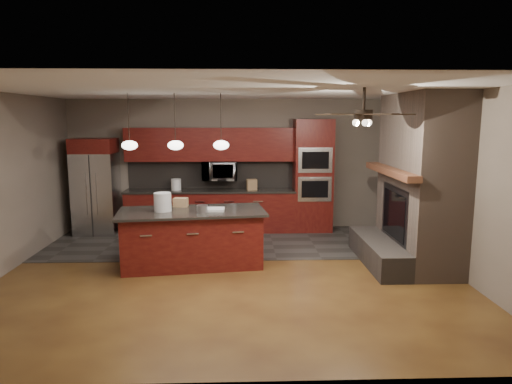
{
  "coord_description": "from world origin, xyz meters",
  "views": [
    {
      "loc": [
        0.17,
        -6.87,
        2.4
      ],
      "look_at": [
        0.42,
        0.6,
        1.19
      ],
      "focal_mm": 32.0,
      "sensor_mm": 36.0,
      "label": 1
    }
  ],
  "objects_px": {
    "refrigerator": "(96,186)",
    "paint_can": "(202,209)",
    "white_bucket": "(163,202)",
    "oven_tower": "(313,176)",
    "microwave": "(220,171)",
    "counter_box": "(252,185)",
    "kitchen_island": "(192,238)",
    "counter_bucket": "(176,184)",
    "cardboard_box": "(181,202)",
    "paint_tray": "(212,209)"
  },
  "relations": [
    {
      "from": "refrigerator",
      "to": "paint_can",
      "type": "distance_m",
      "value": 3.36
    },
    {
      "from": "white_bucket",
      "to": "refrigerator",
      "type": "bearing_deg",
      "value": 128.06
    },
    {
      "from": "oven_tower",
      "to": "microwave",
      "type": "height_order",
      "value": "oven_tower"
    },
    {
      "from": "counter_box",
      "to": "oven_tower",
      "type": "bearing_deg",
      "value": -8.32
    },
    {
      "from": "kitchen_island",
      "to": "counter_bucket",
      "type": "xyz_separation_m",
      "value": [
        -0.57,
        2.28,
        0.55
      ]
    },
    {
      "from": "counter_box",
      "to": "refrigerator",
      "type": "bearing_deg",
      "value": 170.35
    },
    {
      "from": "microwave",
      "to": "counter_box",
      "type": "height_order",
      "value": "microwave"
    },
    {
      "from": "refrigerator",
      "to": "white_bucket",
      "type": "distance_m",
      "value": 2.84
    },
    {
      "from": "white_bucket",
      "to": "cardboard_box",
      "type": "relative_size",
      "value": 1.3
    },
    {
      "from": "paint_can",
      "to": "cardboard_box",
      "type": "xyz_separation_m",
      "value": [
        -0.4,
        0.5,
        0.01
      ]
    },
    {
      "from": "counter_bucket",
      "to": "counter_box",
      "type": "relative_size",
      "value": 1.03
    },
    {
      "from": "refrigerator",
      "to": "paint_tray",
      "type": "distance_m",
      "value": 3.38
    },
    {
      "from": "cardboard_box",
      "to": "counter_box",
      "type": "height_order",
      "value": "counter_box"
    },
    {
      "from": "oven_tower",
      "to": "cardboard_box",
      "type": "xyz_separation_m",
      "value": [
        -2.55,
        -1.94,
        -0.2
      ]
    },
    {
      "from": "oven_tower",
      "to": "paint_can",
      "type": "bearing_deg",
      "value": -131.36
    },
    {
      "from": "paint_can",
      "to": "cardboard_box",
      "type": "distance_m",
      "value": 0.64
    },
    {
      "from": "white_bucket",
      "to": "counter_bucket",
      "type": "relative_size",
      "value": 1.27
    },
    {
      "from": "kitchen_island",
      "to": "paint_can",
      "type": "distance_m",
      "value": 0.57
    },
    {
      "from": "counter_bucket",
      "to": "kitchen_island",
      "type": "bearing_deg",
      "value": -76.1
    },
    {
      "from": "cardboard_box",
      "to": "counter_box",
      "type": "relative_size",
      "value": 1.01
    },
    {
      "from": "oven_tower",
      "to": "refrigerator",
      "type": "relative_size",
      "value": 1.19
    },
    {
      "from": "paint_tray",
      "to": "cardboard_box",
      "type": "distance_m",
      "value": 0.66
    },
    {
      "from": "refrigerator",
      "to": "kitchen_island",
      "type": "distance_m",
      "value": 3.17
    },
    {
      "from": "white_bucket",
      "to": "cardboard_box",
      "type": "bearing_deg",
      "value": 57.64
    },
    {
      "from": "oven_tower",
      "to": "microwave",
      "type": "distance_m",
      "value": 1.98
    },
    {
      "from": "microwave",
      "to": "cardboard_box",
      "type": "relative_size",
      "value": 3.17
    },
    {
      "from": "oven_tower",
      "to": "microwave",
      "type": "xyz_separation_m",
      "value": [
        -1.98,
        0.06,
        0.11
      ]
    },
    {
      "from": "oven_tower",
      "to": "counter_box",
      "type": "distance_m",
      "value": 1.31
    },
    {
      "from": "white_bucket",
      "to": "cardboard_box",
      "type": "height_order",
      "value": "white_bucket"
    },
    {
      "from": "paint_can",
      "to": "counter_bucket",
      "type": "xyz_separation_m",
      "value": [
        -0.75,
        2.44,
        0.04
      ]
    },
    {
      "from": "paint_tray",
      "to": "white_bucket",
      "type": "bearing_deg",
      "value": -177.48
    },
    {
      "from": "kitchen_island",
      "to": "cardboard_box",
      "type": "height_order",
      "value": "cardboard_box"
    },
    {
      "from": "white_bucket",
      "to": "paint_can",
      "type": "distance_m",
      "value": 0.66
    },
    {
      "from": "paint_can",
      "to": "counter_bucket",
      "type": "height_order",
      "value": "counter_bucket"
    },
    {
      "from": "microwave",
      "to": "white_bucket",
      "type": "bearing_deg",
      "value": -108.92
    },
    {
      "from": "counter_box",
      "to": "cardboard_box",
      "type": "bearing_deg",
      "value": -133.64
    },
    {
      "from": "white_bucket",
      "to": "microwave",
      "type": "bearing_deg",
      "value": 71.08
    },
    {
      "from": "cardboard_box",
      "to": "counter_box",
      "type": "bearing_deg",
      "value": 63.97
    },
    {
      "from": "counter_bucket",
      "to": "counter_box",
      "type": "distance_m",
      "value": 1.59
    },
    {
      "from": "paint_tray",
      "to": "cardboard_box",
      "type": "bearing_deg",
      "value": 148.07
    },
    {
      "from": "microwave",
      "to": "counter_box",
      "type": "distance_m",
      "value": 0.74
    },
    {
      "from": "refrigerator",
      "to": "oven_tower",
      "type": "bearing_deg",
      "value": 0.93
    },
    {
      "from": "counter_bucket",
      "to": "paint_can",
      "type": "bearing_deg",
      "value": -72.99
    },
    {
      "from": "microwave",
      "to": "paint_can",
      "type": "bearing_deg",
      "value": -93.89
    },
    {
      "from": "paint_tray",
      "to": "counter_bucket",
      "type": "bearing_deg",
      "value": 113.12
    },
    {
      "from": "oven_tower",
      "to": "kitchen_island",
      "type": "distance_m",
      "value": 3.34
    },
    {
      "from": "white_bucket",
      "to": "counter_bucket",
      "type": "distance_m",
      "value": 2.32
    },
    {
      "from": "kitchen_island",
      "to": "paint_tray",
      "type": "bearing_deg",
      "value": -12.02
    },
    {
      "from": "microwave",
      "to": "counter_box",
      "type": "bearing_deg",
      "value": -8.41
    },
    {
      "from": "oven_tower",
      "to": "paint_tray",
      "type": "xyz_separation_m",
      "value": [
        -2.0,
        -2.3,
        -0.25
      ]
    }
  ]
}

